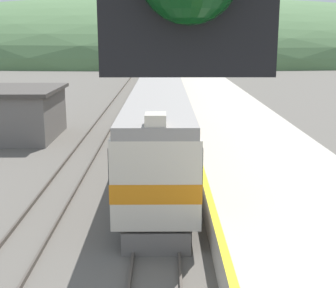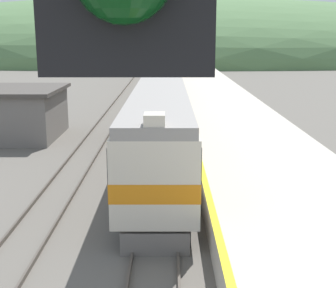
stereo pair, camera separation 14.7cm
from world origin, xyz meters
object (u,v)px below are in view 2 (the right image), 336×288
Objects in this scene: carriage_fourth at (166,61)px; carriage_fifth at (166,56)px; express_train_lead_car at (160,125)px; carriage_third at (165,68)px; carriage_second at (164,84)px.

carriage_fourth and carriage_fifth have the same top height.
express_train_lead_car is 1.06× the size of carriage_third.
carriage_fifth is at bearing 90.00° from carriage_fourth.
carriage_fifth is (0.00, 20.45, 0.00)m from carriage_fourth.
carriage_fourth is at bearing 90.00° from carriage_second.
carriage_fifth is at bearing 90.00° from carriage_third.
carriage_fourth is 1.00× the size of carriage_fifth.
express_train_lead_car is 41.69m from carriage_third.
express_train_lead_car is 1.06× the size of carriage_second.
express_train_lead_car reaches higher than carriage_fifth.
carriage_fourth is at bearing 90.00° from express_train_lead_car.
express_train_lead_car is 1.06× the size of carriage_fifth.
carriage_second is 40.91m from carriage_fourth.
carriage_second is (0.00, 21.24, -0.01)m from express_train_lead_car.
carriage_third is at bearing -90.00° from carriage_fifth.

